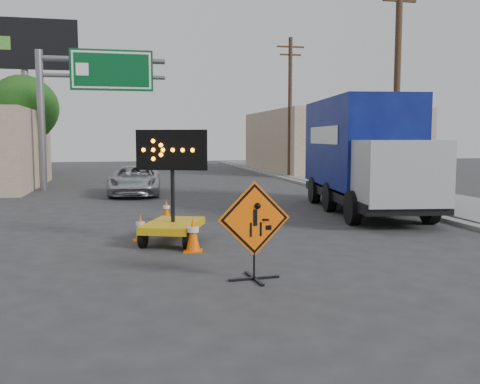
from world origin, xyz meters
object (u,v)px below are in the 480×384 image
object	(u,v)px
pickup_truck	(135,180)
box_truck	(363,160)
construction_sign	(254,228)
arrow_board	(173,218)

from	to	relation	value
pickup_truck	box_truck	distance (m)	10.64
construction_sign	box_truck	bearing A→B (deg)	48.98
box_truck	construction_sign	bearing A→B (deg)	-118.30
construction_sign	pickup_truck	xyz separation A→B (m)	(-1.84, 15.30, -0.29)
construction_sign	pickup_truck	size ratio (longest dim) A/B	0.38
construction_sign	pickup_truck	bearing A→B (deg)	91.92
arrow_board	box_truck	xyz separation A→B (m)	(7.04, 4.33, 1.17)
construction_sign	pickup_truck	distance (m)	15.42
pickup_truck	box_truck	size ratio (longest dim) A/B	0.55
pickup_truck	box_truck	world-z (taller)	box_truck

